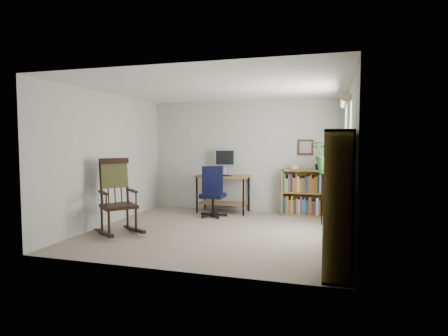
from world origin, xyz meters
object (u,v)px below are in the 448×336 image
(office_chair, at_px, (213,191))
(rocking_chair, at_px, (118,196))
(tall_bookshelf, at_px, (338,203))
(desk, at_px, (223,194))
(low_bookshelf, at_px, (304,193))

(office_chair, xyz_separation_m, rocking_chair, (-1.06, -1.76, 0.12))
(office_chair, distance_m, tall_bookshelf, 3.66)
(desk, relative_size, tall_bookshelf, 0.67)
(office_chair, relative_size, low_bookshelf, 1.08)
(desk, relative_size, rocking_chair, 0.87)
(desk, bearing_deg, low_bookshelf, 4.04)
(rocking_chair, bearing_deg, desk, 16.27)
(tall_bookshelf, bearing_deg, rocking_chair, 163.81)
(office_chair, distance_m, rocking_chair, 2.06)
(desk, height_order, tall_bookshelf, tall_bookshelf)
(rocking_chair, bearing_deg, office_chair, 11.20)
(rocking_chair, height_order, low_bookshelf, rocking_chair)
(office_chair, bearing_deg, low_bookshelf, -0.65)
(rocking_chair, height_order, tall_bookshelf, tall_bookshelf)
(office_chair, bearing_deg, tall_bookshelf, -70.41)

